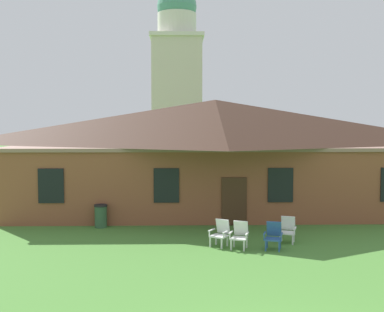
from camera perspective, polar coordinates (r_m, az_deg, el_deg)
The scene contains 7 objects.
brick_building at distance 25.36m, azimuth 2.82°, elevation 0.48°, with size 20.63×10.40×5.72m.
dome_tower at distance 47.19m, azimuth -1.83°, elevation 8.90°, with size 5.18×5.18×18.81m.
lawn_chair_by_porch at distance 17.24m, azimuth 3.47°, elevation -9.21°, with size 0.84×0.87×0.96m.
lawn_chair_near_door at distance 16.98m, azimuth 5.81°, elevation -9.42°, with size 0.77×0.82×0.96m.
lawn_chair_left_end at distance 17.02m, azimuth 9.84°, elevation -9.42°, with size 0.75×0.80×0.96m.
lawn_chair_middle at distance 18.08m, azimuth 11.50°, elevation -8.66°, with size 0.76×0.81×0.96m.
trash_bin at distance 20.61m, azimuth -10.99°, elevation -7.13°, with size 0.56×0.56×0.98m.
Camera 1 is at (-1.87, -7.73, 4.37)m, focal length 44.04 mm.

